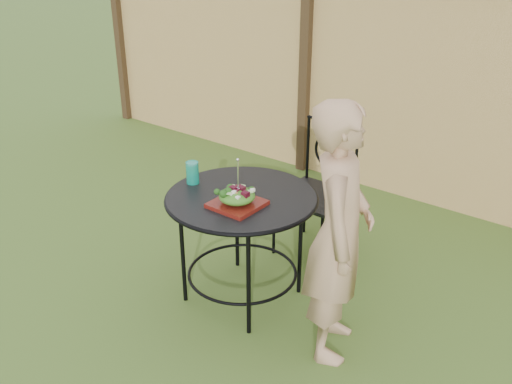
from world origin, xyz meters
TOP-DOWN VIEW (x-y plane):
  - ground at (0.00, 0.00)m, footprint 60.00×60.00m
  - fence at (-0.00, 2.19)m, footprint 8.00×0.12m
  - patio_table at (-0.42, 0.15)m, footprint 0.92×0.92m
  - patio_chair at (-0.38, 0.96)m, footprint 0.46×0.46m
  - diner at (0.28, 0.10)m, footprint 0.54×0.63m
  - salad_plate at (-0.35, 0.03)m, footprint 0.27×0.27m
  - salad at (-0.35, 0.03)m, footprint 0.21×0.21m
  - fork at (-0.34, 0.03)m, footprint 0.01×0.01m
  - drinking_glass at (-0.77, 0.10)m, footprint 0.08×0.08m

SIDE VIEW (x-z plane):
  - ground at x=0.00m, z-range 0.00..0.00m
  - patio_chair at x=-0.38m, z-range 0.03..0.98m
  - patio_table at x=-0.42m, z-range 0.22..0.95m
  - diner at x=0.28m, z-range 0.00..1.46m
  - salad_plate at x=-0.35m, z-range 0.72..0.75m
  - salad at x=-0.35m, z-range 0.75..0.83m
  - drinking_glass at x=-0.77m, z-range 0.72..0.86m
  - fork at x=-0.34m, z-range 0.83..1.01m
  - fence at x=0.00m, z-range 0.00..1.90m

